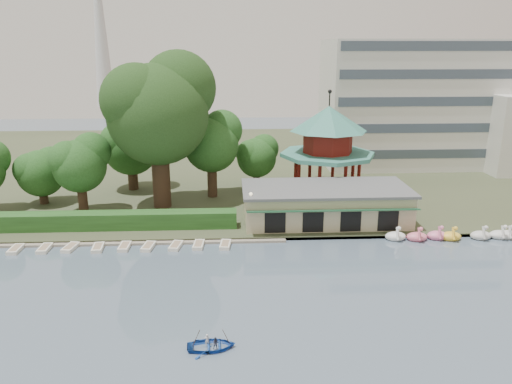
{
  "coord_description": "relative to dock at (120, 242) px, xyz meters",
  "views": [
    {
      "loc": [
        -0.5,
        -30.95,
        19.35
      ],
      "look_at": [
        2.0,
        18.0,
        5.0
      ],
      "focal_mm": 35.0,
      "sensor_mm": 36.0,
      "label": 1
    }
  ],
  "objects": [
    {
      "name": "lamp_post",
      "position": [
        13.5,
        1.8,
        3.22
      ],
      "size": [
        0.36,
        0.36,
        4.28
      ],
      "color": "black",
      "rests_on": "shore"
    },
    {
      "name": "ground_plane",
      "position": [
        12.0,
        -17.2,
        -0.12
      ],
      "size": [
        220.0,
        220.0,
        0.0
      ],
      "primitive_type": "plane",
      "color": "slate",
      "rests_on": "ground"
    },
    {
      "name": "boathouse",
      "position": [
        22.0,
        4.77,
        2.25
      ],
      "size": [
        18.6,
        9.39,
        3.9
      ],
      "color": "#BCB18A",
      "rests_on": "shore"
    },
    {
      "name": "moored_rowboats",
      "position": [
        -2.01,
        -1.47,
        0.06
      ],
      "size": [
        26.84,
        2.6,
        0.36
      ],
      "color": "white",
      "rests_on": "ground"
    },
    {
      "name": "embankment",
      "position": [
        12.0,
        0.1,
        0.03
      ],
      "size": [
        220.0,
        0.6,
        0.3
      ],
      "primitive_type": "cube",
      "color": "gray",
      "rests_on": "ground"
    },
    {
      "name": "big_tree",
      "position": [
        3.16,
        10.99,
        12.5
      ],
      "size": [
        13.08,
        12.19,
        18.65
      ],
      "color": "#3A281C",
      "rests_on": "shore"
    },
    {
      "name": "office_building",
      "position": [
        44.67,
        31.8,
        9.61
      ],
      "size": [
        38.0,
        18.0,
        20.0
      ],
      "color": "silver",
      "rests_on": "shore"
    },
    {
      "name": "small_trees",
      "position": [
        -1.79,
        14.54,
        6.25
      ],
      "size": [
        39.27,
        16.96,
        11.2
      ],
      "color": "#3A281C",
      "rests_on": "shore"
    },
    {
      "name": "swan_boats",
      "position": [
        34.78,
        -0.7,
        0.28
      ],
      "size": [
        13.94,
        2.08,
        1.92
      ],
      "color": "white",
      "rests_on": "ground"
    },
    {
      "name": "dock",
      "position": [
        0.0,
        0.0,
        0.0
      ],
      "size": [
        34.0,
        1.6,
        0.24
      ],
      "primitive_type": "cube",
      "color": "gray",
      "rests_on": "ground"
    },
    {
      "name": "hedge",
      "position": [
        -3.0,
        3.3,
        1.18
      ],
      "size": [
        30.0,
        2.0,
        1.8
      ],
      "primitive_type": "cube",
      "color": "#275720",
      "rests_on": "shore"
    },
    {
      "name": "pavilion",
      "position": [
        24.0,
        14.8,
        7.36
      ],
      "size": [
        12.4,
        12.4,
        13.5
      ],
      "color": "#BCB18A",
      "rests_on": "shore"
    },
    {
      "name": "shore",
      "position": [
        12.0,
        34.8,
        0.08
      ],
      "size": [
        220.0,
        70.0,
        0.4
      ],
      "primitive_type": "cube",
      "color": "#424930",
      "rests_on": "ground"
    },
    {
      "name": "rowboat_with_passengers",
      "position": [
        10.02,
        -19.12,
        0.35
      ],
      "size": [
        4.74,
        3.54,
        2.01
      ],
      "color": "#1948A6",
      "rests_on": "ground"
    }
  ]
}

